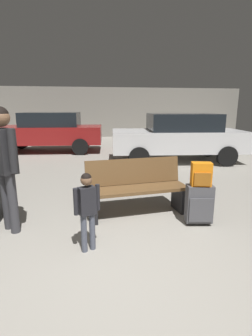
{
  "coord_description": "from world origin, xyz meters",
  "views": [
    {
      "loc": [
        -0.3,
        -2.26,
        1.71
      ],
      "look_at": [
        0.24,
        1.3,
        0.85
      ],
      "focal_mm": 27.34,
      "sensor_mm": 36.0,
      "label": 1
    }
  ],
  "objects_px": {
    "bench": "(137,188)",
    "suitcase": "(199,204)",
    "child": "(87,204)",
    "parked_car_far": "(49,131)",
    "adult": "(5,157)",
    "backpack_bright": "(201,174)",
    "parked_car_near": "(178,136)"
  },
  "relations": [
    {
      "from": "child",
      "to": "parked_car_far",
      "type": "height_order",
      "value": "parked_car_far"
    },
    {
      "from": "adult",
      "to": "parked_car_near",
      "type": "relative_size",
      "value": 0.41
    },
    {
      "from": "suitcase",
      "to": "adult",
      "type": "bearing_deg",
      "value": 175.3
    },
    {
      "from": "backpack_bright",
      "to": "parked_car_near",
      "type": "height_order",
      "value": "parked_car_near"
    },
    {
      "from": "bench",
      "to": "backpack_bright",
      "type": "bearing_deg",
      "value": -32.86
    },
    {
      "from": "bench",
      "to": "adult",
      "type": "bearing_deg",
      "value": -170.29
    },
    {
      "from": "bench",
      "to": "child",
      "type": "xyz_separation_m",
      "value": [
        -0.79,
        -1.02,
        0.16
      ]
    },
    {
      "from": "child",
      "to": "bench",
      "type": "bearing_deg",
      "value": 52.06
    },
    {
      "from": "backpack_bright",
      "to": "child",
      "type": "xyz_separation_m",
      "value": [
        -1.63,
        -0.47,
        -0.17
      ]
    },
    {
      "from": "bench",
      "to": "suitcase",
      "type": "height_order",
      "value": "bench"
    },
    {
      "from": "suitcase",
      "to": "child",
      "type": "xyz_separation_m",
      "value": [
        -1.63,
        -0.47,
        0.28
      ]
    },
    {
      "from": "bench",
      "to": "backpack_bright",
      "type": "relative_size",
      "value": 4.85
    },
    {
      "from": "backpack_bright",
      "to": "suitcase",
      "type": "bearing_deg",
      "value": 35.37
    },
    {
      "from": "backpack_bright",
      "to": "parked_car_far",
      "type": "distance_m",
      "value": 7.59
    },
    {
      "from": "bench",
      "to": "child",
      "type": "bearing_deg",
      "value": -127.94
    },
    {
      "from": "bench",
      "to": "adult",
      "type": "relative_size",
      "value": 0.96
    },
    {
      "from": "bench",
      "to": "parked_car_far",
      "type": "height_order",
      "value": "parked_car_far"
    },
    {
      "from": "suitcase",
      "to": "child",
      "type": "height_order",
      "value": "child"
    },
    {
      "from": "backpack_bright",
      "to": "child",
      "type": "distance_m",
      "value": 1.71
    },
    {
      "from": "suitcase",
      "to": "backpack_bright",
      "type": "height_order",
      "value": "backpack_bright"
    },
    {
      "from": "backpack_bright",
      "to": "child",
      "type": "relative_size",
      "value": 0.35
    },
    {
      "from": "bench",
      "to": "suitcase",
      "type": "bearing_deg",
      "value": -32.82
    },
    {
      "from": "adult",
      "to": "parked_car_near",
      "type": "distance_m",
      "value": 5.81
    },
    {
      "from": "child",
      "to": "parked_car_far",
      "type": "xyz_separation_m",
      "value": [
        -1.43,
        7.43,
        0.2
      ]
    },
    {
      "from": "suitcase",
      "to": "child",
      "type": "relative_size",
      "value": 0.62
    },
    {
      "from": "suitcase",
      "to": "adult",
      "type": "xyz_separation_m",
      "value": [
        -2.7,
        0.22,
        0.74
      ]
    },
    {
      "from": "backpack_bright",
      "to": "parked_car_near",
      "type": "xyz_separation_m",
      "value": [
        1.28,
        4.45,
        0.03
      ]
    },
    {
      "from": "parked_car_far",
      "to": "adult",
      "type": "bearing_deg",
      "value": -86.97
    },
    {
      "from": "adult",
      "to": "parked_car_near",
      "type": "xyz_separation_m",
      "value": [
        3.97,
        4.23,
        -0.26
      ]
    },
    {
      "from": "suitcase",
      "to": "parked_car_far",
      "type": "relative_size",
      "value": 0.14
    },
    {
      "from": "bench",
      "to": "parked_car_far",
      "type": "bearing_deg",
      "value": 109.08
    },
    {
      "from": "adult",
      "to": "parked_car_far",
      "type": "bearing_deg",
      "value": 93.03
    }
  ]
}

